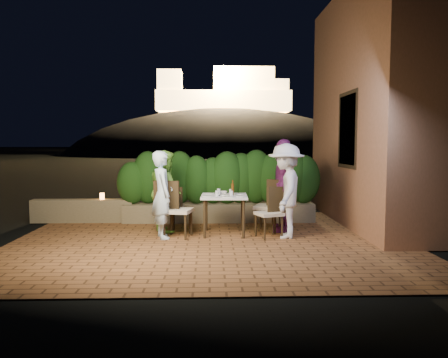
{
  "coord_description": "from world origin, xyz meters",
  "views": [
    {
      "loc": [
        0.01,
        -7.3,
        1.73
      ],
      "look_at": [
        0.27,
        1.01,
        1.05
      ],
      "focal_mm": 35.0,
      "sensor_mm": 36.0,
      "label": 1
    }
  ],
  "objects_px": {
    "chair_left_back": "(182,210)",
    "parapet_lamp": "(102,196)",
    "chair_right_back": "(268,205)",
    "chair_right_front": "(269,212)",
    "bowl": "(223,192)",
    "diner_white": "(286,191)",
    "dining_table": "(224,215)",
    "beer_bottle": "(233,188)",
    "diner_green": "(166,191)",
    "diner_blue": "(162,195)",
    "diner_purple": "(284,185)",
    "chair_left_front": "(178,209)"
  },
  "relations": [
    {
      "from": "beer_bottle",
      "to": "diner_white",
      "type": "xyz_separation_m",
      "value": [
        0.96,
        -0.32,
        -0.03
      ]
    },
    {
      "from": "diner_green",
      "to": "diner_white",
      "type": "relative_size",
      "value": 0.92
    },
    {
      "from": "dining_table",
      "to": "chair_left_back",
      "type": "distance_m",
      "value": 0.86
    },
    {
      "from": "diner_white",
      "to": "chair_right_back",
      "type": "bearing_deg",
      "value": -142.25
    },
    {
      "from": "beer_bottle",
      "to": "chair_left_back",
      "type": "distance_m",
      "value": 1.11
    },
    {
      "from": "chair_left_back",
      "to": "chair_right_front",
      "type": "height_order",
      "value": "chair_right_front"
    },
    {
      "from": "chair_left_back",
      "to": "diner_blue",
      "type": "relative_size",
      "value": 0.55
    },
    {
      "from": "chair_left_front",
      "to": "chair_left_back",
      "type": "distance_m",
      "value": 0.48
    },
    {
      "from": "dining_table",
      "to": "bowl",
      "type": "distance_m",
      "value": 0.5
    },
    {
      "from": "chair_left_front",
      "to": "diner_purple",
      "type": "height_order",
      "value": "diner_purple"
    },
    {
      "from": "diner_white",
      "to": "beer_bottle",
      "type": "bearing_deg",
      "value": -95.91
    },
    {
      "from": "dining_table",
      "to": "diner_blue",
      "type": "relative_size",
      "value": 0.54
    },
    {
      "from": "beer_bottle",
      "to": "diner_purple",
      "type": "xyz_separation_m",
      "value": [
        1.02,
        0.27,
        0.02
      ]
    },
    {
      "from": "beer_bottle",
      "to": "diner_green",
      "type": "height_order",
      "value": "diner_green"
    },
    {
      "from": "bowl",
      "to": "diner_purple",
      "type": "height_order",
      "value": "diner_purple"
    },
    {
      "from": "chair_left_back",
      "to": "diner_purple",
      "type": "xyz_separation_m",
      "value": [
        2.0,
        0.03,
        0.47
      ]
    },
    {
      "from": "dining_table",
      "to": "diner_blue",
      "type": "height_order",
      "value": "diner_blue"
    },
    {
      "from": "diner_white",
      "to": "dining_table",
      "type": "bearing_deg",
      "value": -93.05
    },
    {
      "from": "diner_blue",
      "to": "parapet_lamp",
      "type": "bearing_deg",
      "value": 23.62
    },
    {
      "from": "bowl",
      "to": "chair_left_back",
      "type": "height_order",
      "value": "chair_left_back"
    },
    {
      "from": "dining_table",
      "to": "beer_bottle",
      "type": "bearing_deg",
      "value": 2.75
    },
    {
      "from": "chair_left_front",
      "to": "diner_green",
      "type": "height_order",
      "value": "diner_green"
    },
    {
      "from": "beer_bottle",
      "to": "chair_right_back",
      "type": "xyz_separation_m",
      "value": [
        0.7,
        0.23,
        -0.38
      ]
    },
    {
      "from": "diner_white",
      "to": "diner_purple",
      "type": "relative_size",
      "value": 0.95
    },
    {
      "from": "chair_right_back",
      "to": "chair_right_front",
      "type": "bearing_deg",
      "value": 106.39
    },
    {
      "from": "diner_green",
      "to": "diner_white",
      "type": "distance_m",
      "value": 2.34
    },
    {
      "from": "diner_blue",
      "to": "beer_bottle",
      "type": "bearing_deg",
      "value": -95.82
    },
    {
      "from": "parapet_lamp",
      "to": "diner_white",
      "type": "bearing_deg",
      "value": -24.4
    },
    {
      "from": "dining_table",
      "to": "chair_left_back",
      "type": "height_order",
      "value": "chair_left_back"
    },
    {
      "from": "chair_left_front",
      "to": "diner_white",
      "type": "distance_m",
      "value": 2.01
    },
    {
      "from": "dining_table",
      "to": "beer_bottle",
      "type": "xyz_separation_m",
      "value": [
        0.16,
        0.01,
        0.52
      ]
    },
    {
      "from": "dining_table",
      "to": "diner_white",
      "type": "xyz_separation_m",
      "value": [
        1.12,
        -0.31,
        0.49
      ]
    },
    {
      "from": "chair_left_back",
      "to": "parapet_lamp",
      "type": "bearing_deg",
      "value": 148.52
    },
    {
      "from": "chair_right_front",
      "to": "diner_white",
      "type": "bearing_deg",
      "value": 159.42
    },
    {
      "from": "dining_table",
      "to": "diner_white",
      "type": "height_order",
      "value": "diner_white"
    },
    {
      "from": "bowl",
      "to": "diner_white",
      "type": "xyz_separation_m",
      "value": [
        1.14,
        -0.62,
        0.09
      ]
    },
    {
      "from": "dining_table",
      "to": "chair_right_back",
      "type": "xyz_separation_m",
      "value": [
        0.86,
        0.24,
        0.14
      ]
    },
    {
      "from": "diner_green",
      "to": "diner_blue",
      "type": "bearing_deg",
      "value": 162.41
    },
    {
      "from": "dining_table",
      "to": "chair_right_front",
      "type": "xyz_separation_m",
      "value": [
        0.81,
        -0.31,
        0.09
      ]
    },
    {
      "from": "bowl",
      "to": "parapet_lamp",
      "type": "xyz_separation_m",
      "value": [
        -2.63,
        1.09,
        -0.2
      ]
    },
    {
      "from": "beer_bottle",
      "to": "chair_right_back",
      "type": "distance_m",
      "value": 0.83
    },
    {
      "from": "beer_bottle",
      "to": "diner_blue",
      "type": "bearing_deg",
      "value": -167.49
    },
    {
      "from": "diner_white",
      "to": "diner_purple",
      "type": "height_order",
      "value": "diner_purple"
    },
    {
      "from": "dining_table",
      "to": "beer_bottle",
      "type": "height_order",
      "value": "beer_bottle"
    },
    {
      "from": "dining_table",
      "to": "bowl",
      "type": "bearing_deg",
      "value": 92.88
    },
    {
      "from": "bowl",
      "to": "chair_left_front",
      "type": "distance_m",
      "value": 1.03
    },
    {
      "from": "chair_right_front",
      "to": "diner_purple",
      "type": "bearing_deg",
      "value": -142.71
    },
    {
      "from": "diner_purple",
      "to": "diner_blue",
      "type": "bearing_deg",
      "value": -63.47
    },
    {
      "from": "chair_right_front",
      "to": "diner_green",
      "type": "distance_m",
      "value": 2.07
    },
    {
      "from": "dining_table",
      "to": "diner_green",
      "type": "xyz_separation_m",
      "value": [
        -1.13,
        0.32,
        0.42
      ]
    }
  ]
}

